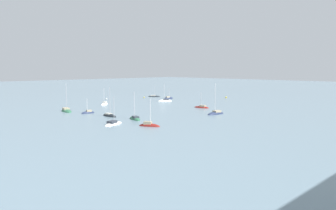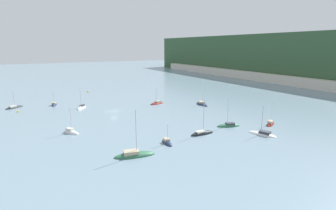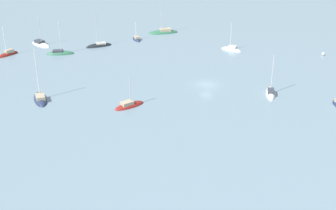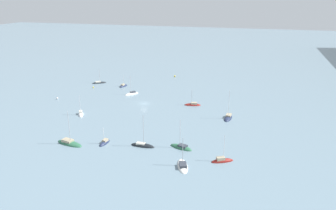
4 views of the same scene
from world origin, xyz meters
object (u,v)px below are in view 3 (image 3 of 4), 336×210
Objects in this scene: sailboat_4 at (41,44)px; sailboat_8 at (99,46)px; sailboat_11 at (271,94)px; sailboat_7 at (231,50)px; sailboat_10 at (129,106)px; sailboat_5 at (8,55)px; sailboat_6 at (163,33)px; sailboat_0 at (60,54)px; mooring_buoy_0 at (323,54)px; sailboat_3 at (40,100)px; sailboat_9 at (137,40)px.

sailboat_8 reaches higher than sailboat_4.
sailboat_7 is at bearing 17.44° from sailboat_11.
sailboat_8 is 1.49× the size of sailboat_10.
sailboat_6 reaches higher than sailboat_5.
sailboat_0 reaches higher than sailboat_4.
sailboat_6 is 24.00m from sailboat_7.
sailboat_3 is at bearing 87.85° from mooring_buoy_0.
sailboat_9 reaches higher than mooring_buoy_0.
sailboat_3 is (-26.75, 10.36, 0.03)m from sailboat_0.
sailboat_3 is 1.35× the size of sailboat_5.
sailboat_5 is at bearing -80.46° from sailboat_4.
sailboat_8 is at bearing 28.44° from sailboat_0.
mooring_buoy_0 is at bearing 37.38° from sailboat_4.
mooring_buoy_0 is (-34.08, -71.28, 0.25)m from sailboat_5.
sailboat_8 is at bearing 59.39° from sailboat_11.
sailboat_11 is (-48.54, -44.41, -0.04)m from sailboat_5.
sailboat_6 is 1.19× the size of sailboat_11.
sailboat_9 is 0.62× the size of sailboat_11.
sailboat_11 is (-50.09, -0.73, -0.01)m from sailboat_6.
sailboat_11 is (-6.81, -28.00, -0.01)m from sailboat_10.
sailboat_8 is (-2.79, -22.87, -0.06)m from sailboat_5.
sailboat_10 is (-38.93, 6.46, 0.02)m from sailboat_8.
sailboat_7 is 0.77× the size of sailboat_8.
sailboat_11 reaches higher than sailboat_7.
sailboat_10 is at bearing 110.50° from sailboat_11.
sailboat_4 is at bearing 29.39° from sailboat_7.
mooring_buoy_0 is at bearing -125.50° from sailboat_9.
mooring_buoy_0 is at bearing -87.38° from sailboat_3.
sailboat_5 is at bearing 14.22° from sailboat_6.
sailboat_3 is 35.65m from sailboat_8.
sailboat_11 is 30.52m from mooring_buoy_0.
sailboat_11 is at bearing 133.41° from sailboat_7.
sailboat_5 is (4.72, 12.04, 0.05)m from sailboat_0.
sailboat_5 is at bearing 64.45° from mooring_buoy_0.
sailboat_10 is 0.75× the size of sailboat_11.
sailboat_11 is at bearing 103.03° from sailboat_6.
sailboat_5 is at bearing 93.09° from sailboat_9.
sailboat_7 is (-20.65, -52.79, -0.00)m from sailboat_5.
sailboat_0 reaches higher than sailboat_11.
sailboat_8 is at bearing 29.32° from sailboat_7.
sailboat_6 is at bearing 46.18° from sailboat_10.
sailboat_4 is 1.21× the size of sailboat_10.
sailboat_5 is 44.83m from sailboat_10.
sailboat_5 is 0.80× the size of sailboat_8.
sailboat_5 is 43.70m from sailboat_6.
sailboat_7 is 0.86× the size of sailboat_11.
sailboat_3 is at bearing 54.53° from sailboat_8.
sailboat_10 is 28.82m from sailboat_11.
sailboat_9 is 49.43m from mooring_buoy_0.
sailboat_10 is (-41.72, -16.41, -0.03)m from sailboat_5.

